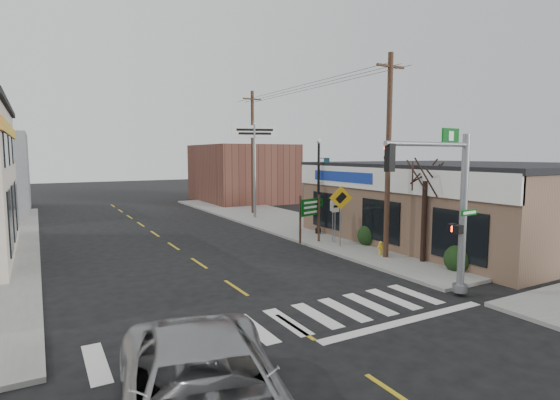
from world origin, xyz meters
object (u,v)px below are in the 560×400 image
suv (205,398)px  guide_sign (310,212)px  lamp_post (319,179)px  dance_center_sign (254,145)px  utility_pole_near (388,154)px  utility_pole_far (253,151)px  traffic_signal_pole (451,197)px  fire_hydrant (381,247)px  bare_tree (426,166)px

suv → guide_sign: size_ratio=2.40×
lamp_post → dance_center_sign: bearing=112.9°
utility_pole_near → dance_center_sign: bearing=87.7°
suv → utility_pole_far: utility_pole_far is taller
utility_pole_near → guide_sign: bearing=104.2°
traffic_signal_pole → utility_pole_far: (3.15, 21.13, 1.58)m
suv → fire_hydrant: suv is taller
traffic_signal_pole → dance_center_sign: dance_center_sign is taller
fire_hydrant → bare_tree: (0.69, -1.86, 3.73)m
fire_hydrant → dance_center_sign: size_ratio=0.09×
traffic_signal_pole → utility_pole_far: utility_pole_far is taller
suv → utility_pole_near: (11.29, 8.01, 3.87)m
guide_sign → dance_center_sign: 10.32m
utility_pole_near → suv: bearing=-145.8°
fire_hydrant → bare_tree: 4.23m
fire_hydrant → lamp_post: size_ratio=0.11×
suv → utility_pole_far: 27.53m
traffic_signal_pole → bare_tree: 4.62m
fire_hydrant → utility_pole_far: utility_pole_far is taller
dance_center_sign → utility_pole_near: bearing=-74.1°
guide_sign → utility_pole_far: (2.41, 11.82, 3.18)m
suv → lamp_post: size_ratio=1.09×
dance_center_sign → bare_tree: 15.34m
guide_sign → utility_pole_far: size_ratio=0.26×
bare_tree → utility_pole_near: utility_pole_near is taller
lamp_post → dance_center_sign: size_ratio=0.79×
traffic_signal_pole → lamp_post: bearing=71.1°
guide_sign → lamp_post: (1.91, 1.97, 1.54)m
fire_hydrant → suv: bearing=-143.4°
dance_center_sign → guide_sign: bearing=-81.7°
fire_hydrant → utility_pole_near: (-0.15, -0.49, 4.23)m
suv → utility_pole_far: bearing=74.8°
utility_pole_near → bare_tree: bearing=-59.7°
utility_pole_far → bare_tree: bearing=-99.0°
traffic_signal_pole → fire_hydrant: (2.09, 5.45, -2.88)m
lamp_post → utility_pole_far: bearing=106.7°
lamp_post → utility_pole_near: 6.51m
bare_tree → lamp_post: bearing=90.9°
traffic_signal_pole → fire_hydrant: bearing=63.4°
suv → utility_pole_far: size_ratio=0.64×
fire_hydrant → utility_pole_far: (1.06, 15.68, 4.46)m
fire_hydrant → dance_center_sign: 14.28m
utility_pole_near → traffic_signal_pole: bearing=-112.6°
suv → bare_tree: bare_tree is taller
guide_sign → dance_center_sign: bearing=64.0°
suv → dance_center_sign: size_ratio=0.86×
suv → guide_sign: guide_sign is taller
guide_sign → lamp_post: lamp_post is taller
suv → utility_pole_near: 14.37m
suv → guide_sign: (10.09, 12.36, 0.92)m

